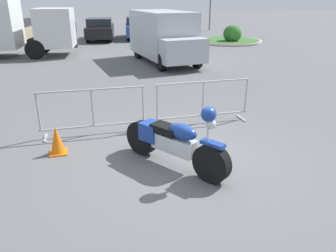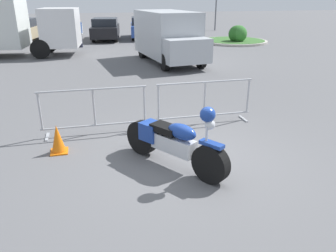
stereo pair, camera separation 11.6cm
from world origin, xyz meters
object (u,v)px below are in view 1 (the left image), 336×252
at_px(pedestrian, 74,32).
at_px(motorcycle, 174,141).
at_px(crowd_barrier_near, 93,111).
at_px(delivery_van, 164,35).
at_px(parked_car_black, 100,29).
at_px(parked_car_tan, 17,30).
at_px(crowd_barrier_far, 203,101).
at_px(parked_car_white, 59,30).
at_px(parked_car_blue, 138,27).
at_px(traffic_cone, 57,140).

bearing_deg(pedestrian, motorcycle, 110.21).
xyz_separation_m(crowd_barrier_near, pedestrian, (-0.21, 14.10, 0.36)).
relative_size(motorcycle, delivery_van, 0.39).
bearing_deg(delivery_van, parked_car_black, -173.16).
xyz_separation_m(parked_car_tan, parked_car_black, (5.59, -0.51, -0.01)).
distance_m(crowd_barrier_far, parked_car_white, 18.02).
xyz_separation_m(motorcycle, parked_car_white, (-2.53, 19.55, 0.26)).
height_order(crowd_barrier_far, parked_car_black, parked_car_black).
bearing_deg(motorcycle, crowd_barrier_near, -179.82).
distance_m(parked_car_blue, pedestrian, 5.85).
relative_size(motorcycle, parked_car_white, 0.44).
relative_size(crowd_barrier_near, pedestrian, 1.42).
xyz_separation_m(parked_car_black, parked_car_blue, (2.80, 0.30, 0.01)).
bearing_deg(motorcycle, traffic_cone, -152.28).
xyz_separation_m(parked_car_blue, traffic_cone, (-5.16, -18.54, -0.49)).
distance_m(crowd_barrier_near, crowd_barrier_far, 2.64).
bearing_deg(traffic_cone, parked_car_black, 82.60).
xyz_separation_m(parked_car_white, parked_car_blue, (5.59, 0.12, 0.01)).
bearing_deg(parked_car_white, crowd_barrier_far, -159.27).
relative_size(crowd_barrier_far, pedestrian, 1.42).
relative_size(parked_car_black, parked_car_blue, 0.98).
height_order(crowd_barrier_near, parked_car_tan, parked_car_tan).
bearing_deg(crowd_barrier_far, parked_car_blue, 84.38).
bearing_deg(parked_car_white, parked_car_black, -85.25).
distance_m(parked_car_tan, parked_car_black, 5.61).
distance_m(crowd_barrier_far, traffic_cone, 3.53).
distance_m(crowd_barrier_near, delivery_van, 8.99).
distance_m(delivery_van, parked_car_tan, 12.55).
relative_size(crowd_barrier_near, parked_car_tan, 0.51).
relative_size(delivery_van, pedestrian, 3.07).
relative_size(crowd_barrier_near, parked_car_white, 0.52).
bearing_deg(parked_car_white, motorcycle, -164.25).
relative_size(motorcycle, crowd_barrier_near, 0.85).
height_order(motorcycle, delivery_van, delivery_van).
xyz_separation_m(crowd_barrier_far, parked_car_white, (-3.85, 17.60, 0.21)).
distance_m(parked_car_white, parked_car_black, 2.80).
relative_size(parked_car_tan, traffic_cone, 8.01).
bearing_deg(crowd_barrier_far, delivery_van, 81.86).
bearing_deg(parked_car_white, delivery_van, -143.78).
bearing_deg(parked_car_tan, parked_car_white, -88.39).
relative_size(crowd_barrier_near, crowd_barrier_far, 1.00).
distance_m(parked_car_black, parked_car_blue, 2.81).
height_order(parked_car_black, pedestrian, pedestrian).
xyz_separation_m(crowd_barrier_near, parked_car_blue, (4.39, 17.72, 0.22)).
bearing_deg(parked_car_tan, delivery_van, -133.13).
relative_size(parked_car_tan, parked_car_blue, 1.00).
bearing_deg(delivery_van, parked_car_tan, -148.06).
distance_m(motorcycle, pedestrian, 16.14).
distance_m(delivery_van, parked_car_blue, 9.64).
xyz_separation_m(parked_car_blue, pedestrian, (-4.60, -3.62, 0.14)).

